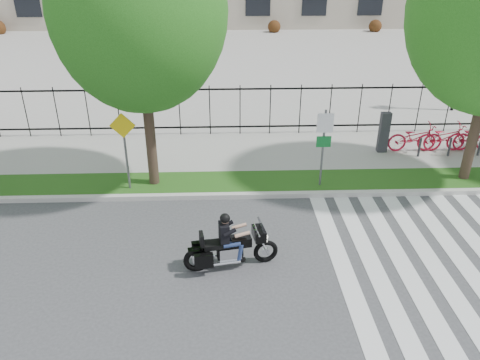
{
  "coord_description": "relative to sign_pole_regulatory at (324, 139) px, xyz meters",
  "views": [
    {
      "loc": [
        -0.64,
        -8.6,
        7.05
      ],
      "look_at": [
        -0.22,
        3.0,
        1.17
      ],
      "focal_mm": 35.0,
      "sensor_mm": 36.0,
      "label": 1
    }
  ],
  "objects": [
    {
      "name": "motorcycle_rider",
      "position": [
        -2.92,
        -3.91,
        -1.14
      ],
      "size": [
        2.32,
        0.87,
        1.8
      ],
      "color": "black",
      "rests_on": "ground"
    },
    {
      "name": "crosswalk_stripes",
      "position": [
        2.43,
        -4.58,
        -1.73
      ],
      "size": [
        5.7,
        8.0,
        0.01
      ],
      "primitive_type": null,
      "color": "silver",
      "rests_on": "ground"
    },
    {
      "name": "sign_pole_warning",
      "position": [
        -6.04,
        0.0,
        0.0
      ],
      "size": [
        0.78,
        0.09,
        2.49
      ],
      "color": "#59595B",
      "rests_on": "grass_verge"
    },
    {
      "name": "grass_verge",
      "position": [
        -2.39,
        0.37,
        -1.66
      ],
      "size": [
        60.0,
        1.5,
        0.15
      ],
      "primitive_type": "cube",
      "color": "#164812",
      "rests_on": "ground"
    },
    {
      "name": "ground",
      "position": [
        -2.39,
        -4.58,
        -1.74
      ],
      "size": [
        120.0,
        120.0,
        0.0
      ],
      "primitive_type": "plane",
      "color": "#3D3D40",
      "rests_on": "ground"
    },
    {
      "name": "sidewalk",
      "position": [
        -2.39,
        2.87,
        -1.66
      ],
      "size": [
        60.0,
        3.5,
        0.15
      ],
      "primitive_type": "cube",
      "color": "#9A9890",
      "rests_on": "ground"
    },
    {
      "name": "lamp_post_right",
      "position": [
        7.61,
        7.42,
        1.47
      ],
      "size": [
        1.06,
        0.7,
        4.25
      ],
      "color": "black",
      "rests_on": "ground"
    },
    {
      "name": "iron_fence",
      "position": [
        -2.39,
        4.62,
        -0.59
      ],
      "size": [
        30.0,
        0.06,
        2.0
      ],
      "primitive_type": null,
      "color": "black",
      "rests_on": "sidewalk"
    },
    {
      "name": "sign_pole_regulatory",
      "position": [
        0.0,
        0.0,
        0.0
      ],
      "size": [
        0.5,
        0.09,
        2.5
      ],
      "color": "#59595B",
      "rests_on": "grass_verge"
    },
    {
      "name": "curb",
      "position": [
        -2.39,
        -0.48,
        -1.66
      ],
      "size": [
        60.0,
        0.2,
        0.15
      ],
      "primitive_type": "cube",
      "color": "beige",
      "rests_on": "ground"
    },
    {
      "name": "street_tree_1",
      "position": [
        -5.31,
        0.37,
        3.66
      ],
      "size": [
        4.9,
        4.9,
        8.08
      ],
      "color": "#31241B",
      "rests_on": "grass_verge"
    },
    {
      "name": "plaza",
      "position": [
        -2.39,
        20.42,
        -1.69
      ],
      "size": [
        80.0,
        34.0,
        0.1
      ],
      "primitive_type": "cube",
      "color": "#9A9890",
      "rests_on": "ground"
    }
  ]
}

